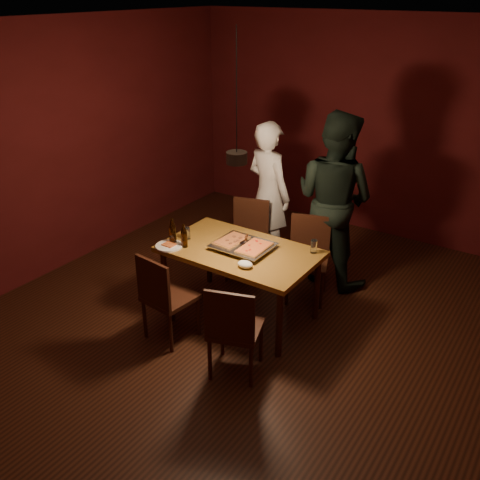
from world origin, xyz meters
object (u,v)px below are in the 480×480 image
Objects in this scene: beer_bottle_b at (184,236)px; pendant_lamp at (237,157)px; chair_far_left at (249,231)px; chair_near_right at (233,324)px; chair_far_right at (309,250)px; pizza_tray at (243,247)px; diner_white at (268,194)px; diner_dark at (334,199)px; plate_slice at (169,246)px; chair_near_left at (163,291)px; beer_bottle_a at (173,231)px; dining_table at (240,256)px.

pendant_lamp is (0.61, 0.02, 0.89)m from beer_bottle_b.
chair_near_right is at bearing 102.78° from chair_far_left.
chair_far_left is 0.96× the size of chair_far_right.
pizza_tray is 0.32× the size of diner_white.
diner_dark reaches higher than diner_white.
diner_white is (-0.42, 1.17, 0.09)m from pizza_tray.
chair_near_right is at bearing -30.37° from beer_bottle_b.
pendant_lamp reaches higher than chair_far_right.
chair_far_left is 0.30× the size of diner_white.
plate_slice is at bearing -171.86° from pendant_lamp.
diner_white reaches higher than chair_near_left.
chair_near_right is 1.99× the size of beer_bottle_a.
diner_white is 1.57× the size of pendant_lamp.
chair_near_right is 1.22m from plate_slice.
chair_near_left is 0.88× the size of pizza_tray.
pizza_tray is at bearing 112.31° from pendant_lamp.
pizza_tray is (0.02, 0.02, 0.10)m from dining_table.
pizza_tray is at bearing 29.11° from beer_bottle_b.
diner_white is at bearing -107.58° from chair_far_left.
beer_bottle_b is at bearing -151.98° from dining_table.
chair_far_left is at bearing 117.66° from dining_table.
diner_dark is (1.02, 1.56, 0.21)m from plate_slice.
beer_bottle_b is at bearing 131.03° from chair_near_right.
chair_far_right is 0.32× the size of diner_white.
chair_near_right is 0.31× the size of diner_white.
beer_bottle_b reaches higher than chair_far_right.
chair_near_left is 2.16m from diner_dark.
chair_far_left reaches higher than plate_slice.
beer_bottle_b is (-0.07, -1.04, 0.33)m from chair_far_left.
dining_table is 0.71m from beer_bottle_a.
beer_bottle_a is 1.81m from diner_dark.
chair_far_left is 1.68m from pendant_lamp.
beer_bottle_b reaches higher than plate_slice.
chair_far_right is 1.57m from chair_near_right.
chair_far_right is at bearing 160.54° from chair_far_left.
chair_far_right is 1.48m from plate_slice.
dining_table is 0.84m from chair_far_right.
chair_far_left is 1.94× the size of plate_slice.
chair_far_right is 2.29× the size of beer_bottle_b.
dining_table is 0.78× the size of diner_dark.
plate_slice is 0.14× the size of diner_dark.
chair_near_right is 1.41m from pendant_lamp.
pendant_lamp reaches higher than beer_bottle_b.
dining_table is at bearing 42.08° from chair_far_right.
plate_slice is at bearing 26.57° from chair_far_right.
plate_slice is (-0.20, -1.12, 0.22)m from chair_far_left.
chair_near_right is 0.28× the size of diner_dark.
diner_white is (0.21, 1.53, 0.10)m from plate_slice.
beer_bottle_a is at bearing 61.77° from chair_far_left.
diner_white is (0.23, 1.45, -0.02)m from beer_bottle_a.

